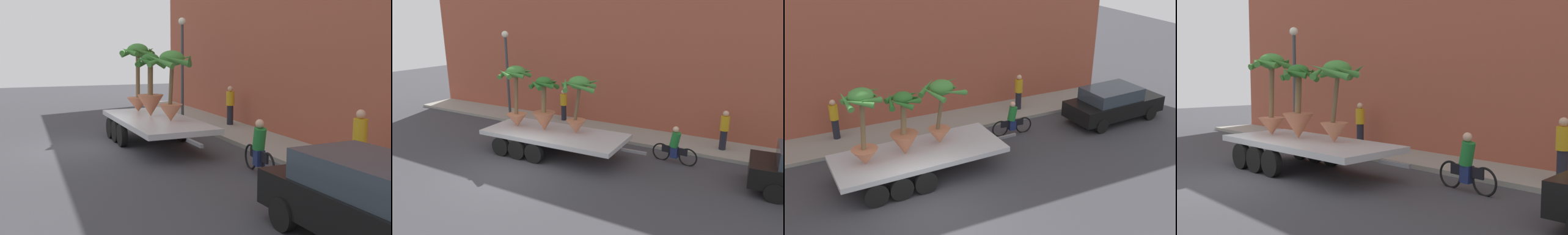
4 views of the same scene
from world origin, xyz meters
The scene contains 11 objects.
ground_plane centered at (0.00, 0.00, 0.00)m, with size 60.00×60.00×0.00m, color #38383D.
sidewalk centered at (0.00, 6.10, 0.07)m, with size 24.00×2.20×0.15m, color gray.
building_facade centered at (0.00, 7.80, 4.80)m, with size 24.00×1.20×9.61m, color #9E4C38.
flatbed_trailer centered at (0.18, 2.33, 0.77)m, with size 7.07×2.67×0.98m.
potted_palm_rear centered at (-0.04, 2.35, 1.96)m, with size 1.27×1.32×2.30m.
potted_palm_middle centered at (-1.43, 2.23, 2.45)m, with size 1.45×1.54×2.68m.
potted_palm_front centered at (1.42, 2.65, 2.37)m, with size 1.74×1.77×2.40m.
cyclist centered at (5.11, 3.91, 0.67)m, with size 1.84×0.38×1.54m.
parked_car centered at (10.04, 3.28, 0.83)m, with size 4.64×2.12×1.58m.
pedestrian_near_gate centered at (-1.80, 6.49, 1.04)m, with size 0.36×0.36×1.71m.
pedestrian_far_left centered at (6.63, 5.99, 1.04)m, with size 0.36×0.36×1.71m.
Camera 3 is at (-3.76, -11.24, 8.40)m, focal length 41.21 mm.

